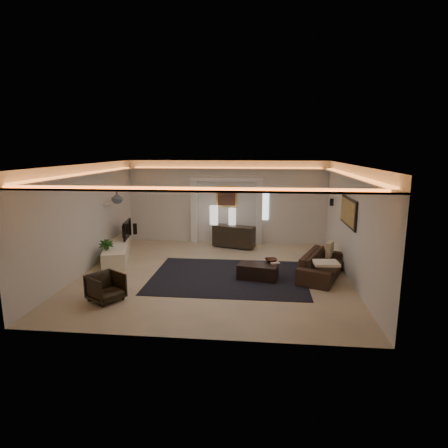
# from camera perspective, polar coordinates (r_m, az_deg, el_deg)

# --- Properties ---
(floor) EXTENTS (7.00, 7.00, 0.00)m
(floor) POSITION_cam_1_polar(r_m,az_deg,el_deg) (10.11, -1.48, -7.61)
(floor) COLOR #C5B187
(floor) RESTS_ON ground
(ceiling) EXTENTS (7.00, 7.00, 0.00)m
(ceiling) POSITION_cam_1_polar(r_m,az_deg,el_deg) (9.56, -1.57, 9.04)
(ceiling) COLOR white
(ceiling) RESTS_ON ground
(wall_back) EXTENTS (7.00, 0.00, 7.00)m
(wall_back) POSITION_cam_1_polar(r_m,az_deg,el_deg) (13.17, 0.41, 3.37)
(wall_back) COLOR silver
(wall_back) RESTS_ON ground
(wall_front) EXTENTS (7.00, 0.00, 7.00)m
(wall_front) POSITION_cam_1_polar(r_m,az_deg,el_deg) (6.38, -5.54, -5.49)
(wall_front) COLOR silver
(wall_front) RESTS_ON ground
(wall_left) EXTENTS (0.00, 7.00, 7.00)m
(wall_left) POSITION_cam_1_polar(r_m,az_deg,el_deg) (10.75, -20.37, 0.81)
(wall_left) COLOR silver
(wall_left) RESTS_ON ground
(wall_right) EXTENTS (0.00, 7.00, 7.00)m
(wall_right) POSITION_cam_1_polar(r_m,az_deg,el_deg) (9.92, 18.95, 0.06)
(wall_right) COLOR silver
(wall_right) RESTS_ON ground
(cove_soffit) EXTENTS (7.00, 7.00, 0.04)m
(cove_soffit) POSITION_cam_1_polar(r_m,az_deg,el_deg) (9.58, -1.57, 7.36)
(cove_soffit) COLOR silver
(cove_soffit) RESTS_ON ceiling
(daylight_slit) EXTENTS (0.25, 0.03, 1.00)m
(daylight_slit) POSITION_cam_1_polar(r_m,az_deg,el_deg) (13.10, 6.29, 2.82)
(daylight_slit) COLOR white
(daylight_slit) RESTS_ON wall_back
(area_rug) EXTENTS (4.00, 3.00, 0.01)m
(area_rug) POSITION_cam_1_polar(r_m,az_deg,el_deg) (9.88, 0.69, -8.04)
(area_rug) COLOR black
(area_rug) RESTS_ON ground
(pilaster_left) EXTENTS (0.22, 0.20, 2.20)m
(pilaster_left) POSITION_cam_1_polar(r_m,az_deg,el_deg) (13.28, -4.58, 1.87)
(pilaster_left) COLOR silver
(pilaster_left) RESTS_ON ground
(pilaster_right) EXTENTS (0.22, 0.20, 2.20)m
(pilaster_right) POSITION_cam_1_polar(r_m,az_deg,el_deg) (13.06, 5.40, 1.70)
(pilaster_right) COLOR silver
(pilaster_right) RESTS_ON ground
(alcove_header) EXTENTS (2.52, 0.20, 0.12)m
(alcove_header) POSITION_cam_1_polar(r_m,az_deg,el_deg) (12.98, 0.37, 6.80)
(alcove_header) COLOR silver
(alcove_header) RESTS_ON wall_back
(painting_frame) EXTENTS (0.74, 0.04, 0.74)m
(painting_frame) POSITION_cam_1_polar(r_m,az_deg,el_deg) (13.11, 0.40, 4.21)
(painting_frame) COLOR tan
(painting_frame) RESTS_ON wall_back
(painting_canvas) EXTENTS (0.62, 0.02, 0.62)m
(painting_canvas) POSITION_cam_1_polar(r_m,az_deg,el_deg) (13.09, 0.39, 4.20)
(painting_canvas) COLOR #4C2D1E
(painting_canvas) RESTS_ON wall_back
(art_panel_frame) EXTENTS (0.04, 1.64, 0.74)m
(art_panel_frame) POSITION_cam_1_polar(r_m,az_deg,el_deg) (10.16, 18.50, 1.78)
(art_panel_frame) COLOR black
(art_panel_frame) RESTS_ON wall_right
(art_panel_gold) EXTENTS (0.02, 1.50, 0.62)m
(art_panel_gold) POSITION_cam_1_polar(r_m,az_deg,el_deg) (10.15, 18.37, 1.79)
(art_panel_gold) COLOR tan
(art_panel_gold) RESTS_ON wall_right
(wall_sconce) EXTENTS (0.12, 0.12, 0.22)m
(wall_sconce) POSITION_cam_1_polar(r_m,az_deg,el_deg) (11.99, 16.13, 3.22)
(wall_sconce) COLOR black
(wall_sconce) RESTS_ON wall_right
(wall_niche) EXTENTS (0.10, 0.55, 0.04)m
(wall_niche) POSITION_cam_1_polar(r_m,az_deg,el_deg) (11.95, -17.26, 2.99)
(wall_niche) COLOR silver
(wall_niche) RESTS_ON wall_left
(console) EXTENTS (1.48, 0.83, 0.71)m
(console) POSITION_cam_1_polar(r_m,az_deg,el_deg) (12.59, 1.51, -1.87)
(console) COLOR black
(console) RESTS_ON ground
(lamp_left) EXTENTS (0.37, 0.37, 0.64)m
(lamp_left) POSITION_cam_1_polar(r_m,az_deg,el_deg) (12.74, -1.57, 1.45)
(lamp_left) COLOR white
(lamp_left) RESTS_ON console
(lamp_right) EXTENTS (0.26, 0.26, 0.57)m
(lamp_right) POSITION_cam_1_polar(r_m,az_deg,el_deg) (12.68, 1.27, 1.40)
(lamp_right) COLOR silver
(lamp_right) RESTS_ON console
(media_ledge) EXTENTS (1.38, 2.67, 0.49)m
(media_ledge) POSITION_cam_1_polar(r_m,az_deg,el_deg) (11.89, -16.05, -4.01)
(media_ledge) COLOR beige
(media_ledge) RESTS_ON ground
(tv) EXTENTS (1.02, 0.28, 0.58)m
(tv) POSITION_cam_1_polar(r_m,az_deg,el_deg) (12.37, -15.04, -0.89)
(tv) COLOR black
(tv) RESTS_ON media_ledge
(figurine) EXTENTS (0.17, 0.17, 0.36)m
(figurine) POSITION_cam_1_polar(r_m,az_deg,el_deg) (12.90, -13.44, -0.77)
(figurine) COLOR black
(figurine) RESTS_ON media_ledge
(ginger_jar) EXTENTS (0.36, 0.36, 0.35)m
(ginger_jar) POSITION_cam_1_polar(r_m,az_deg,el_deg) (11.77, -16.04, 3.88)
(ginger_jar) COLOR #48575E
(ginger_jar) RESTS_ON wall_niche
(plant) EXTENTS (0.58, 0.58, 0.76)m
(plant) POSITION_cam_1_polar(r_m,az_deg,el_deg) (11.18, -17.52, -4.26)
(plant) COLOR #133B0F
(plant) RESTS_ON ground
(sofa) EXTENTS (2.29, 1.56, 0.62)m
(sofa) POSITION_cam_1_polar(r_m,az_deg,el_deg) (10.18, 14.79, -6.02)
(sofa) COLOR black
(sofa) RESTS_ON ground
(throw_blanket) EXTENTS (0.64, 0.54, 0.07)m
(throw_blanket) POSITION_cam_1_polar(r_m,az_deg,el_deg) (9.52, 15.31, -5.78)
(throw_blanket) COLOR #F5DFC3
(throw_blanket) RESTS_ON sofa
(throw_pillow) EXTENTS (0.28, 0.43, 0.42)m
(throw_pillow) POSITION_cam_1_polar(r_m,az_deg,el_deg) (10.82, 15.85, -3.74)
(throw_pillow) COLOR tan
(throw_pillow) RESTS_ON sofa
(coffee_table) EXTENTS (1.08, 0.72, 0.37)m
(coffee_table) POSITION_cam_1_polar(r_m,az_deg,el_deg) (9.71, 5.18, -7.21)
(coffee_table) COLOR black
(coffee_table) RESTS_ON ground
(bowl) EXTENTS (0.38, 0.38, 0.08)m
(bowl) POSITION_cam_1_polar(r_m,az_deg,el_deg) (9.89, 7.19, -5.40)
(bowl) COLOR #331B11
(bowl) RESTS_ON coffee_table
(magazine) EXTENTS (0.26, 0.22, 0.03)m
(magazine) POSITION_cam_1_polar(r_m,az_deg,el_deg) (9.78, 7.78, -5.76)
(magazine) COLOR white
(magazine) RESTS_ON coffee_table
(armchair) EXTENTS (0.93, 0.92, 0.62)m
(armchair) POSITION_cam_1_polar(r_m,az_deg,el_deg) (8.71, -17.62, -9.22)
(armchair) COLOR black
(armchair) RESTS_ON ground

